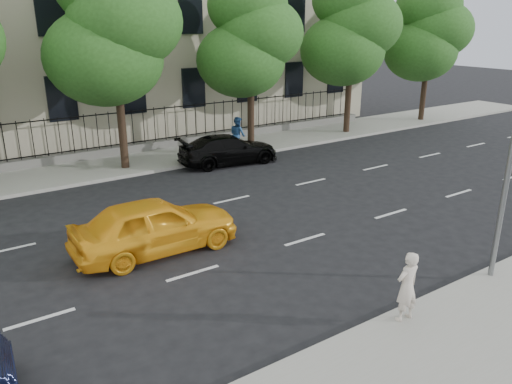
# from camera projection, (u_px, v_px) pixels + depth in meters

# --- Properties ---
(ground) EXTENTS (120.00, 120.00, 0.00)m
(ground) POSITION_uv_depth(u_px,v_px,m) (362.00, 271.00, 13.96)
(ground) COLOR black
(ground) RESTS_ON ground
(near_sidewalk) EXTENTS (60.00, 4.00, 0.15)m
(near_sidewalk) POSITION_uv_depth(u_px,v_px,m) (496.00, 340.00, 10.80)
(near_sidewalk) COLOR gray
(near_sidewalk) RESTS_ON ground
(far_sidewalk) EXTENTS (60.00, 4.00, 0.15)m
(far_sidewalk) POSITION_uv_depth(u_px,v_px,m) (159.00, 159.00, 24.90)
(far_sidewalk) COLOR gray
(far_sidewalk) RESTS_ON ground
(lane_markings) EXTENTS (49.60, 4.62, 0.01)m
(lane_markings) POSITION_uv_depth(u_px,v_px,m) (265.00, 218.00, 17.68)
(lane_markings) COLOR silver
(lane_markings) RESTS_ON ground
(iron_fence) EXTENTS (30.00, 0.50, 2.20)m
(iron_fence) POSITION_uv_depth(u_px,v_px,m) (145.00, 141.00, 26.04)
(iron_fence) COLOR slate
(iron_fence) RESTS_ON far_sidewalk
(street_light) EXTENTS (0.25, 3.32, 8.05)m
(street_light) POSITION_uv_depth(u_px,v_px,m) (502.00, 84.00, 12.21)
(street_light) COLOR slate
(street_light) RESTS_ON near_sidewalk
(tree_c) EXTENTS (5.89, 5.50, 9.80)m
(tree_c) POSITION_uv_depth(u_px,v_px,m) (113.00, 25.00, 21.29)
(tree_c) COLOR #382619
(tree_c) RESTS_ON far_sidewalk
(tree_d) EXTENTS (5.34, 4.94, 8.84)m
(tree_d) POSITION_uv_depth(u_px,v_px,m) (249.00, 36.00, 25.17)
(tree_d) COLOR #382619
(tree_d) RESTS_ON far_sidewalk
(tree_e) EXTENTS (5.71, 5.31, 9.46)m
(tree_e) POSITION_uv_depth(u_px,v_px,m) (351.00, 28.00, 28.75)
(tree_e) COLOR #382619
(tree_e) RESTS_ON far_sidewalk
(tree_f) EXTENTS (5.52, 5.12, 9.01)m
(tree_f) POSITION_uv_depth(u_px,v_px,m) (428.00, 32.00, 32.55)
(tree_f) COLOR #382619
(tree_f) RESTS_ON far_sidewalk
(yellow_taxi) EXTENTS (4.98, 2.06, 1.69)m
(yellow_taxi) POSITION_uv_depth(u_px,v_px,m) (155.00, 225.00, 14.86)
(yellow_taxi) COLOR yellow
(yellow_taxi) RESTS_ON ground
(black_sedan) EXTENTS (5.10, 2.57, 1.42)m
(black_sedan) POSITION_uv_depth(u_px,v_px,m) (228.00, 149.00, 24.09)
(black_sedan) COLOR black
(black_sedan) RESTS_ON ground
(woman_near) EXTENTS (0.63, 0.42, 1.68)m
(woman_near) POSITION_uv_depth(u_px,v_px,m) (407.00, 287.00, 11.17)
(woman_near) COLOR beige
(woman_near) RESTS_ON near_sidewalk
(pedestrian_far) EXTENTS (0.71, 0.91, 1.84)m
(pedestrian_far) POSITION_uv_depth(u_px,v_px,m) (238.00, 135.00, 25.54)
(pedestrian_far) COLOR navy
(pedestrian_far) RESTS_ON far_sidewalk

